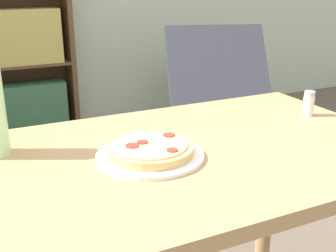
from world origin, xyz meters
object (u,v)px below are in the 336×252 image
pizza_on_plate (150,151)px  salt_shaker (309,104)px  potted_plant_floor (210,86)px  bookshelf (17,34)px  lounge_chair_far (223,121)px

pizza_on_plate → salt_shaker: size_ratio=3.33×
salt_shaker → potted_plant_floor: salt_shaker is taller
bookshelf → potted_plant_floor: bookshelf is taller
bookshelf → potted_plant_floor: (1.49, -0.29, -0.49)m
salt_shaker → lounge_chair_far: bearing=67.5°
salt_shaker → lounge_chair_far: 1.50m
salt_shaker → bookshelf: (-0.59, 2.35, -0.02)m
salt_shaker → bookshelf: size_ratio=0.05×
bookshelf → pizza_on_plate: bearing=-89.6°
pizza_on_plate → salt_shaker: bearing=8.7°
salt_shaker → potted_plant_floor: bearing=66.6°
lounge_chair_far → potted_plant_floor: 0.85m
lounge_chair_far → salt_shaker: bearing=-94.5°
pizza_on_plate → salt_shaker: 0.59m
pizza_on_plate → potted_plant_floor: size_ratio=0.44×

